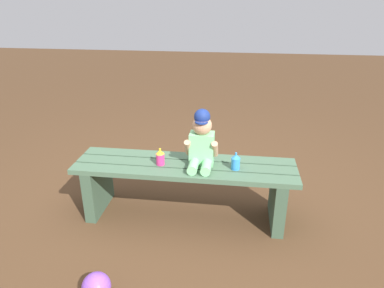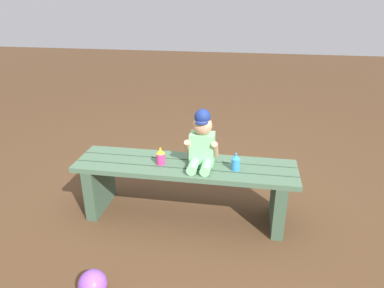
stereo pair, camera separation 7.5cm
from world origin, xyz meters
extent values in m
plane|color=#4C331E|center=(0.00, 0.00, 0.00)|extent=(16.00, 16.00, 0.00)
cube|color=#47664C|center=(0.00, -0.14, 0.41)|extent=(1.58, 0.12, 0.04)
cube|color=#47664C|center=(0.00, 0.00, 0.41)|extent=(1.58, 0.12, 0.04)
cube|color=#47664C|center=(0.00, 0.14, 0.41)|extent=(1.58, 0.12, 0.04)
cube|color=#3C5641|center=(-0.67, 0.00, 0.20)|extent=(0.08, 0.40, 0.39)
cube|color=#3C5641|center=(0.67, 0.00, 0.20)|extent=(0.08, 0.40, 0.39)
cube|color=#7FCC8C|center=(0.12, 0.03, 0.54)|extent=(0.17, 0.12, 0.23)
sphere|color=tan|center=(0.12, 0.03, 0.72)|extent=(0.14, 0.14, 0.14)
cylinder|color=navy|center=(0.12, -0.01, 0.76)|extent=(0.09, 0.09, 0.01)
sphere|color=navy|center=(0.12, 0.03, 0.78)|extent=(0.11, 0.11, 0.11)
cylinder|color=#85D693|center=(0.07, -0.09, 0.46)|extent=(0.07, 0.16, 0.07)
cylinder|color=#85D693|center=(0.16, -0.09, 0.46)|extent=(0.07, 0.16, 0.07)
cylinder|color=tan|center=(0.02, 0.00, 0.56)|extent=(0.04, 0.12, 0.14)
cylinder|color=tan|center=(0.21, 0.00, 0.56)|extent=(0.04, 0.12, 0.14)
cylinder|color=#E5337F|center=(-0.17, -0.03, 0.47)|extent=(0.06, 0.06, 0.08)
cone|color=yellow|center=(-0.17, -0.03, 0.53)|extent=(0.06, 0.06, 0.03)
cylinder|color=yellow|center=(-0.17, -0.03, 0.54)|extent=(0.01, 0.01, 0.02)
cylinder|color=#338CE5|center=(0.36, -0.03, 0.47)|extent=(0.06, 0.06, 0.08)
cone|color=#338CE5|center=(0.36, -0.03, 0.53)|extent=(0.06, 0.06, 0.03)
cylinder|color=#338CE5|center=(0.36, -0.03, 0.54)|extent=(0.01, 0.01, 0.02)
sphere|color=#8C4CCC|center=(-0.36, -0.85, 0.08)|extent=(0.16, 0.16, 0.16)
camera|label=1|loc=(0.35, -2.22, 1.55)|focal=32.89mm
camera|label=2|loc=(0.42, -2.21, 1.55)|focal=32.89mm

